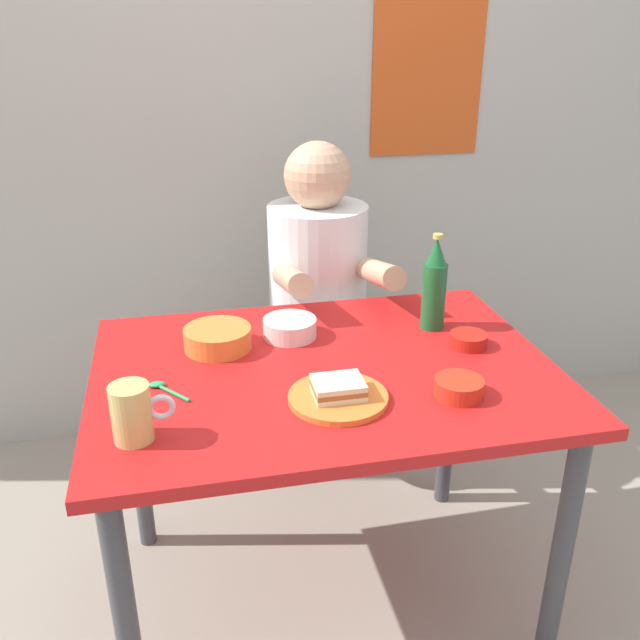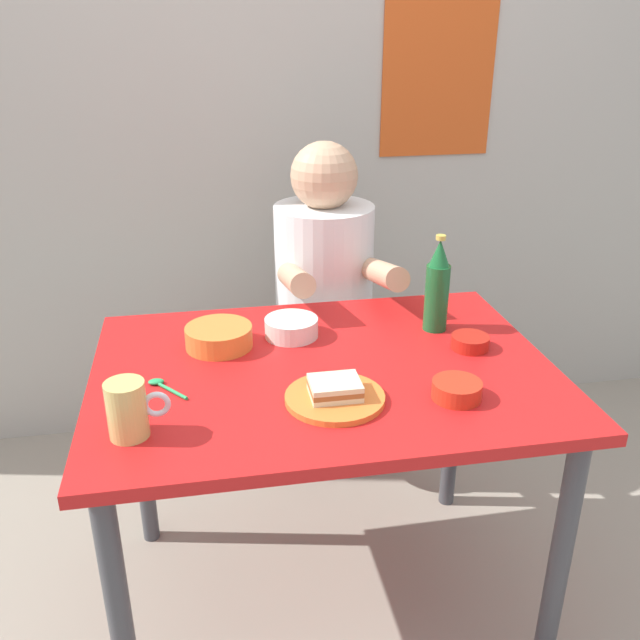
# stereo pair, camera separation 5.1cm
# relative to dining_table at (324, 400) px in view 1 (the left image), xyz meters

# --- Properties ---
(ground_plane) EXTENTS (6.00, 6.00, 0.00)m
(ground_plane) POSITION_rel_dining_table_xyz_m (0.00, 0.00, -0.65)
(ground_plane) COLOR gray
(wall_back) EXTENTS (4.40, 0.09, 2.60)m
(wall_back) POSITION_rel_dining_table_xyz_m (0.00, 1.05, 0.65)
(wall_back) COLOR #ADA89E
(wall_back) RESTS_ON ground
(dining_table) EXTENTS (1.10, 0.80, 0.74)m
(dining_table) POSITION_rel_dining_table_xyz_m (0.00, 0.00, 0.00)
(dining_table) COLOR red
(dining_table) RESTS_ON ground
(stool) EXTENTS (0.34, 0.34, 0.45)m
(stool) POSITION_rel_dining_table_xyz_m (0.12, 0.63, -0.30)
(stool) COLOR #4C4C51
(stool) RESTS_ON ground
(person_seated) EXTENTS (0.33, 0.56, 0.72)m
(person_seated) POSITION_rel_dining_table_xyz_m (0.12, 0.62, 0.12)
(person_seated) COLOR white
(person_seated) RESTS_ON stool
(plate_orange) EXTENTS (0.22, 0.22, 0.01)m
(plate_orange) POSITION_rel_dining_table_xyz_m (-0.01, -0.16, 0.10)
(plate_orange) COLOR orange
(plate_orange) RESTS_ON dining_table
(sandwich) EXTENTS (0.11, 0.09, 0.04)m
(sandwich) POSITION_rel_dining_table_xyz_m (-0.01, -0.16, 0.13)
(sandwich) COLOR beige
(sandwich) RESTS_ON plate_orange
(beer_mug) EXTENTS (0.13, 0.08, 0.12)m
(beer_mug) POSITION_rel_dining_table_xyz_m (-0.43, -0.22, 0.15)
(beer_mug) COLOR #D1BC66
(beer_mug) RESTS_ON dining_table
(beer_bottle) EXTENTS (0.06, 0.06, 0.26)m
(beer_bottle) POSITION_rel_dining_table_xyz_m (0.33, 0.16, 0.21)
(beer_bottle) COLOR #19602D
(beer_bottle) RESTS_ON dining_table
(sauce_bowl_chili) EXTENTS (0.11, 0.11, 0.04)m
(sauce_bowl_chili) POSITION_rel_dining_table_xyz_m (0.26, -0.20, 0.12)
(sauce_bowl_chili) COLOR red
(sauce_bowl_chili) RESTS_ON dining_table
(sambal_bowl_red) EXTENTS (0.10, 0.10, 0.03)m
(sambal_bowl_red) POSITION_rel_dining_table_xyz_m (0.38, 0.03, 0.11)
(sambal_bowl_red) COLOR #B21E14
(sambal_bowl_red) RESTS_ON dining_table
(soup_bowl_orange) EXTENTS (0.17, 0.17, 0.05)m
(soup_bowl_orange) POSITION_rel_dining_table_xyz_m (-0.24, 0.15, 0.12)
(soup_bowl_orange) COLOR orange
(soup_bowl_orange) RESTS_ON dining_table
(rice_bowl_white) EXTENTS (0.14, 0.14, 0.05)m
(rice_bowl_white) POSITION_rel_dining_table_xyz_m (-0.05, 0.18, 0.12)
(rice_bowl_white) COLOR silver
(rice_bowl_white) RESTS_ON dining_table
(spoon) EXTENTS (0.09, 0.10, 0.01)m
(spoon) POSITION_rel_dining_table_xyz_m (-0.38, -0.03, 0.10)
(spoon) COLOR #26A559
(spoon) RESTS_ON dining_table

